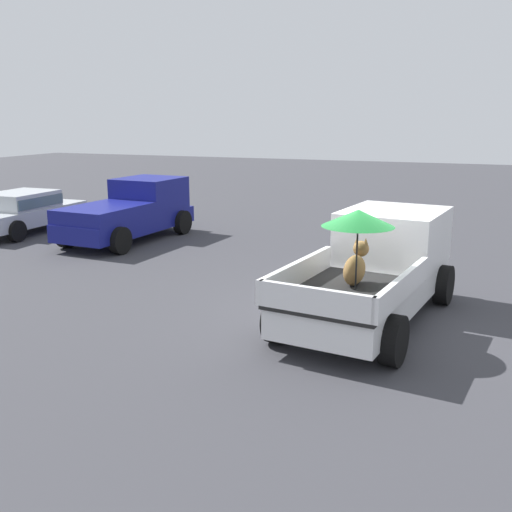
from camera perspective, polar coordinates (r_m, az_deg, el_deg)
ground_plane at (r=11.37m, az=10.61°, el=-6.12°), size 80.00×80.00×0.00m
pickup_truck_main at (r=11.50m, az=11.54°, el=-0.90°), size 5.26×2.80×2.24m
pickup_truck_red at (r=18.72m, az=-11.81°, el=4.21°), size 4.91×2.43×1.80m
parked_sedan_far at (r=20.88m, az=-21.34°, el=4.13°), size 4.31×2.00×1.33m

